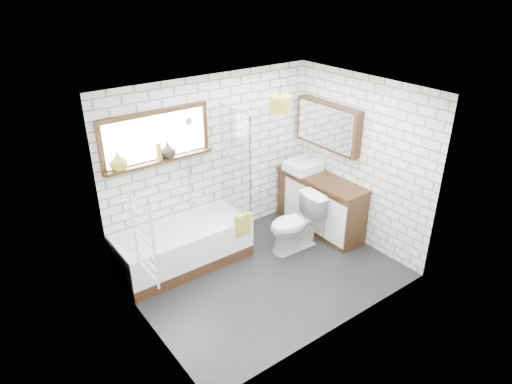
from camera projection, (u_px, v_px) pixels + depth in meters
floor at (266, 274)px, 6.26m from camera, size 3.40×2.60×0.01m
ceiling at (268, 93)px, 5.15m from camera, size 3.40×2.60×0.01m
wall_back at (212, 161)px, 6.64m from camera, size 3.40×0.01×2.50m
wall_front at (344, 237)px, 4.77m from camera, size 3.40×0.01×2.50m
wall_left at (140, 236)px, 4.79m from camera, size 0.01×2.60×2.50m
wall_right at (360, 162)px, 6.62m from camera, size 0.01×2.60×2.50m
window at (156, 138)px, 5.91m from camera, size 1.52×0.16×0.68m
towel_radiator at (144, 239)px, 4.84m from camera, size 0.06×0.52×1.00m
mirror_cabinet at (328, 126)px, 6.82m from camera, size 0.16×1.20×0.70m
shower_riser at (189, 162)px, 6.35m from camera, size 0.02×0.02×1.30m
bathtub at (183, 246)px, 6.36m from camera, size 1.83×0.81×0.59m
shower_screen at (235, 162)px, 6.37m from camera, size 0.02×0.72×1.50m
towel_green at (243, 224)px, 6.34m from camera, size 0.23×0.06×0.31m
towel_beige at (245, 224)px, 6.35m from camera, size 0.22×0.06×0.29m
vanity at (320, 203)px, 7.18m from camera, size 0.50×1.56×0.89m
basin at (303, 166)px, 7.19m from camera, size 0.51×0.44×0.15m
tap at (311, 161)px, 7.25m from camera, size 0.04×0.04×0.15m
toilet at (295, 224)px, 6.66m from camera, size 0.51×0.84×0.84m
vase_olive at (118, 162)px, 5.68m from camera, size 0.27×0.27×0.24m
vase_dark at (168, 151)px, 6.05m from camera, size 0.27×0.27×0.21m
bottle at (159, 153)px, 5.98m from camera, size 0.10×0.10×0.23m
pendant at (280, 104)px, 6.25m from camera, size 0.30×0.30×0.22m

